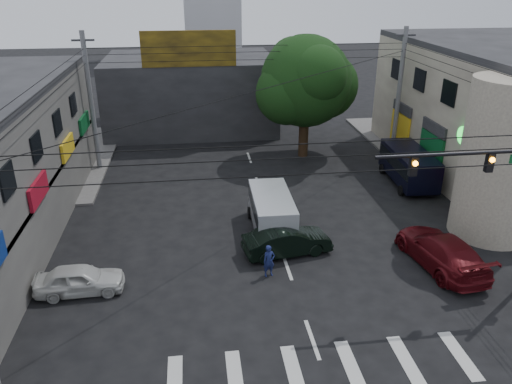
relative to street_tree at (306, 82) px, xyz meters
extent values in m
plane|color=black|center=(-4.00, -17.00, -5.47)|extent=(160.00, 160.00, 0.00)
cube|color=#514F4C|center=(14.00, 1.00, -5.40)|extent=(16.00, 16.00, 0.15)
cylinder|color=gray|center=(7.00, -13.00, -1.47)|extent=(4.00, 4.00, 8.00)
cube|color=#232326|center=(-8.00, 9.00, -2.47)|extent=(14.00, 10.00, 6.00)
cube|color=olive|center=(-8.00, 4.10, 1.83)|extent=(7.00, 0.30, 2.60)
cylinder|color=black|center=(0.00, 0.00, -3.27)|extent=(0.70, 0.70, 4.40)
sphere|color=black|center=(0.00, 0.00, 0.03)|extent=(6.40, 6.40, 6.40)
cylinder|color=black|center=(2.00, -18.00, 0.83)|extent=(7.00, 0.14, 0.14)
cube|color=black|center=(3.00, -18.00, 0.43)|extent=(0.28, 0.22, 0.75)
cube|color=black|center=(0.00, -18.00, 0.43)|extent=(0.28, 0.22, 0.75)
sphere|color=orange|center=(3.00, -18.14, 0.58)|extent=(0.20, 0.20, 0.20)
sphere|color=orange|center=(0.00, -18.14, 0.58)|extent=(0.20, 0.20, 0.20)
cylinder|color=#59595B|center=(-14.50, -1.00, -0.87)|extent=(0.32, 0.32, 9.20)
cylinder|color=#59595B|center=(6.50, -1.00, -0.87)|extent=(0.32, 0.32, 9.20)
imported|color=black|center=(-3.79, -13.79, -4.78)|extent=(2.88, 4.71, 1.39)
imported|color=silver|center=(-13.02, -15.80, -4.85)|extent=(1.74, 3.77, 1.25)
imported|color=#510B10|center=(3.00, -15.75, -4.69)|extent=(3.65, 5.96, 1.56)
imported|color=#151D4A|center=(-4.94, -15.57, -4.72)|extent=(0.70, 0.59, 1.50)
camera|label=1|loc=(-7.95, -34.28, 6.91)|focal=35.00mm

